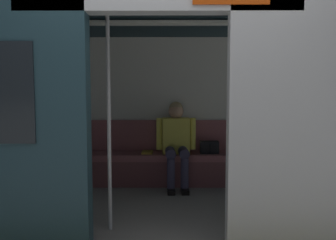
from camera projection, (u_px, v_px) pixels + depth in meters
The scene contains 6 objects.
train_car at pixel (154, 78), 3.74m from camera, with size 6.40×2.62×2.23m.
bench_seat at pixel (163, 161), 4.79m from camera, with size 3.29×0.44×0.45m.
person_seated at pixel (176, 138), 4.71m from camera, with size 0.55×0.68×1.18m.
handbag at pixel (209, 147), 4.79m from camera, with size 0.26×0.15×0.17m.
book at pixel (147, 152), 4.80m from camera, with size 0.15×0.22×0.03m, color gold.
grab_pole_door at pixel (109, 121), 3.15m from camera, with size 0.04×0.04×2.09m, color silver.
Camera 1 is at (-0.09, 2.61, 1.31)m, focal length 36.30 mm.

